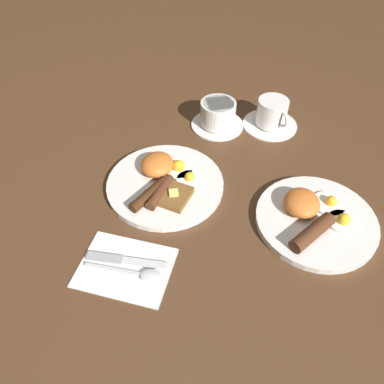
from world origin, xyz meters
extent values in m
plane|color=#4C301C|center=(0.00, 0.00, 0.00)|extent=(3.00, 3.00, 0.00)
cylinder|color=silver|center=(0.00, 0.00, 0.01)|extent=(0.27, 0.27, 0.01)
cylinder|color=white|center=(-0.05, 0.02, 0.02)|extent=(0.07, 0.07, 0.01)
sphere|color=yellow|center=(-0.05, 0.02, 0.03)|extent=(0.03, 0.03, 0.03)
cylinder|color=white|center=(-0.01, 0.05, 0.02)|extent=(0.06, 0.06, 0.01)
sphere|color=yellow|center=(-0.02, 0.05, 0.03)|extent=(0.02, 0.02, 0.02)
ellipsoid|color=orange|center=(-0.04, -0.03, 0.03)|extent=(0.08, 0.08, 0.04)
cylinder|color=#3B200E|center=(0.05, -0.02, 0.03)|extent=(0.11, 0.07, 0.02)
cylinder|color=#4B2816|center=(0.04, 0.00, 0.03)|extent=(0.10, 0.04, 0.02)
cube|color=brown|center=(0.04, 0.03, 0.02)|extent=(0.09, 0.08, 0.01)
cube|color=#F4E072|center=(0.04, 0.03, 0.03)|extent=(0.03, 0.03, 0.01)
cylinder|color=silver|center=(0.04, 0.34, 0.01)|extent=(0.25, 0.25, 0.01)
cylinder|color=white|center=(0.00, 0.37, 0.02)|extent=(0.07, 0.07, 0.01)
sphere|color=yellow|center=(0.00, 0.37, 0.03)|extent=(0.02, 0.02, 0.02)
cylinder|color=white|center=(0.05, 0.39, 0.02)|extent=(0.06, 0.06, 0.01)
sphere|color=yellow|center=(0.05, 0.39, 0.03)|extent=(0.03, 0.03, 0.03)
ellipsoid|color=orange|center=(0.02, 0.30, 0.03)|extent=(0.08, 0.08, 0.04)
cylinder|color=#492715|center=(0.10, 0.33, 0.03)|extent=(0.11, 0.09, 0.03)
cylinder|color=silver|center=(-0.26, 0.08, 0.00)|extent=(0.14, 0.14, 0.01)
cylinder|color=silver|center=(-0.26, 0.08, 0.04)|extent=(0.09, 0.09, 0.06)
cylinder|color=#9E7047|center=(-0.26, 0.08, 0.07)|extent=(0.08, 0.08, 0.00)
torus|color=silver|center=(-0.31, 0.08, 0.04)|extent=(0.04, 0.02, 0.04)
cylinder|color=silver|center=(-0.29, 0.23, 0.00)|extent=(0.15, 0.15, 0.01)
cylinder|color=silver|center=(-0.29, 0.23, 0.04)|extent=(0.08, 0.08, 0.07)
cylinder|color=#9E7047|center=(-0.29, 0.23, 0.08)|extent=(0.07, 0.07, 0.00)
torus|color=silver|center=(-0.26, 0.25, 0.05)|extent=(0.04, 0.04, 0.05)
cube|color=white|center=(0.23, -0.02, 0.00)|extent=(0.15, 0.18, 0.01)
cube|color=silver|center=(0.21, 0.01, 0.01)|extent=(0.02, 0.09, 0.00)
cube|color=#9E9EA3|center=(0.22, -0.07, 0.01)|extent=(0.02, 0.07, 0.01)
ellipsoid|color=silver|center=(0.24, 0.03, 0.01)|extent=(0.03, 0.04, 0.01)
cube|color=silver|center=(0.24, -0.04, 0.01)|extent=(0.01, 0.11, 0.00)
camera|label=1|loc=(0.59, 0.18, 0.62)|focal=35.00mm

